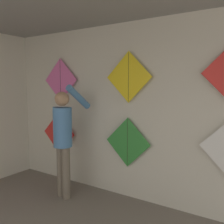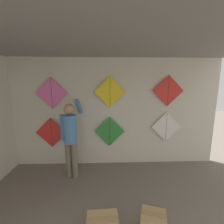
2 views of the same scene
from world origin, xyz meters
TOP-DOWN VIEW (x-y plane):
  - back_panel at (0.00, 3.89)m, footprint 5.73×0.06m
  - shopkeeper at (-0.87, 3.29)m, footprint 0.46×0.60m
  - kite_0 at (-1.49, 3.80)m, footprint 0.80×0.01m
  - kite_1 at (0.02, 3.80)m, footprint 0.80×0.01m
  - kite_3 at (-1.42, 3.80)m, footprint 0.80×0.01m
  - kite_4 at (0.03, 3.80)m, footprint 0.80×0.01m

SIDE VIEW (x-z plane):
  - kite_0 at x=-1.49m, z-range 0.51..1.31m
  - kite_1 at x=0.02m, z-range 0.52..1.32m
  - shopkeeper at x=-0.87m, z-range 0.12..1.96m
  - back_panel at x=0.00m, z-range 0.00..2.80m
  - kite_3 at x=-1.42m, z-range 1.52..2.32m
  - kite_4 at x=0.03m, z-range 1.55..2.35m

